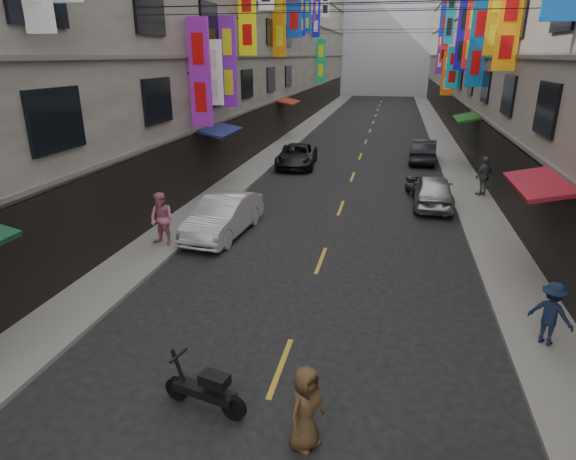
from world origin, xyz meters
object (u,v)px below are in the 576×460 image
at_px(scooter_far_right, 412,187).
at_px(car_right_mid, 433,191).
at_px(scooter_crossing, 206,390).
at_px(car_left_far, 297,156).
at_px(pedestrian_lfar, 162,219).
at_px(pedestrian_crossing, 306,408).
at_px(car_left_mid, 223,216).
at_px(car_right_far, 423,151).
at_px(pedestrian_rfar, 484,176).
at_px(pedestrian_rnear, 551,313).

bearing_deg(scooter_far_right, car_right_mid, 103.49).
bearing_deg(scooter_crossing, car_left_far, 19.53).
bearing_deg(scooter_crossing, pedestrian_lfar, 43.94).
bearing_deg(car_left_far, pedestrian_crossing, -82.97).
distance_m(scooter_far_right, car_left_mid, 10.05).
xyz_separation_m(car_right_far, pedestrian_lfar, (-9.64, -16.98, 0.34)).
height_order(car_left_mid, car_left_far, car_left_mid).
bearing_deg(pedestrian_rfar, pedestrian_rnear, 45.64).
bearing_deg(car_left_far, scooter_far_right, -42.45).
xyz_separation_m(scooter_crossing, pedestrian_lfar, (-4.54, 7.55, 0.62)).
xyz_separation_m(scooter_far_right, pedestrian_lfar, (-8.77, -8.79, 0.62)).
xyz_separation_m(car_right_mid, pedestrian_lfar, (-9.64, -7.18, 0.34)).
xyz_separation_m(pedestrian_rnear, pedestrian_crossing, (-4.96, -4.17, -0.10)).
distance_m(pedestrian_lfar, pedestrian_rnear, 12.17).
bearing_deg(car_right_mid, pedestrian_crossing, 79.29).
bearing_deg(scooter_crossing, car_right_far, 1.17).
height_order(car_left_mid, pedestrian_crossing, pedestrian_crossing).
bearing_deg(scooter_crossing, car_left_mid, 30.25).
relative_size(car_right_mid, pedestrian_rnear, 2.77).
bearing_deg(pedestrian_lfar, pedestrian_rfar, 51.04).
bearing_deg(car_right_mid, pedestrian_lfar, 37.37).
xyz_separation_m(car_right_mid, pedestrian_crossing, (-3.07, -15.22, 0.06)).
height_order(car_right_mid, pedestrian_rfar, pedestrian_rfar).
height_order(car_left_far, car_right_far, car_right_far).
bearing_deg(pedestrian_lfar, car_left_far, 95.54).
height_order(car_left_mid, pedestrian_rfar, pedestrian_rfar).
bearing_deg(car_right_far, scooter_crossing, 81.41).
relative_size(car_left_far, pedestrian_lfar, 2.55).
relative_size(scooter_crossing, car_left_far, 0.37).
bearing_deg(pedestrian_lfar, car_right_mid, 50.48).
distance_m(car_right_mid, pedestrian_rfar, 3.17).
relative_size(scooter_far_right, car_right_mid, 0.41).
bearing_deg(car_left_mid, pedestrian_rfar, 40.65).
relative_size(car_right_far, pedestrian_crossing, 2.79).
distance_m(scooter_crossing, pedestrian_rnear, 7.92).
height_order(car_left_mid, car_right_far, car_left_mid).
bearing_deg(car_right_far, car_left_mid, 65.53).
distance_m(scooter_far_right, car_right_mid, 1.85).
bearing_deg(pedestrian_crossing, car_right_far, 23.74).
height_order(scooter_crossing, car_left_mid, car_left_mid).
height_order(scooter_far_right, pedestrian_lfar, pedestrian_lfar).
relative_size(car_left_mid, pedestrian_lfar, 2.41).
bearing_deg(car_left_mid, scooter_crossing, -67.63).
xyz_separation_m(scooter_crossing, scooter_far_right, (4.23, 16.34, 0.00)).
bearing_deg(car_right_mid, pedestrian_rnear, 100.42).
bearing_deg(pedestrian_lfar, scooter_crossing, -45.18).
bearing_deg(pedestrian_rnear, pedestrian_lfar, 16.37).
relative_size(scooter_far_right, pedestrian_crossing, 1.12).
height_order(scooter_far_right, pedestrian_rfar, pedestrian_rfar).
height_order(pedestrian_rnear, pedestrian_rfar, pedestrian_rfar).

